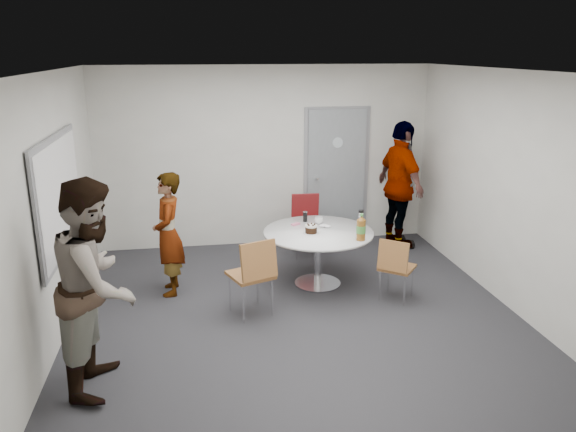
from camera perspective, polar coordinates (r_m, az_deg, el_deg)
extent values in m
plane|color=#252429|center=(6.55, 0.70, -9.78)|extent=(5.00, 5.00, 0.00)
plane|color=silver|center=(5.87, 0.80, 14.54)|extent=(5.00, 5.00, 0.00)
plane|color=silver|center=(8.49, -2.32, 6.00)|extent=(5.00, 0.00, 5.00)
plane|color=silver|center=(6.15, -22.82, 0.56)|extent=(0.00, 5.00, 5.00)
plane|color=silver|center=(6.96, 21.45, 2.48)|extent=(0.00, 5.00, 5.00)
plane|color=silver|center=(3.78, 7.66, -7.99)|extent=(5.00, 0.00, 5.00)
cube|color=slate|center=(8.73, 4.93, 4.07)|extent=(0.90, 0.05, 2.05)
cube|color=gray|center=(8.75, 4.89, 4.11)|extent=(1.02, 0.04, 2.12)
cylinder|color=#B2BFC6|center=(8.60, 5.07, 7.44)|extent=(0.16, 0.01, 0.16)
cylinder|color=silver|center=(8.60, 2.96, 3.88)|extent=(0.04, 0.14, 0.04)
cube|color=gray|center=(6.31, -22.23, 1.95)|extent=(0.03, 1.90, 1.25)
cube|color=white|center=(6.30, -22.05, 1.96)|extent=(0.01, 1.78, 1.13)
cylinder|color=white|center=(7.05, 3.10, -1.66)|extent=(1.38, 1.38, 0.03)
cylinder|color=silver|center=(7.17, 3.06, -4.31)|extent=(0.09, 0.09, 0.67)
cylinder|color=silver|center=(7.30, 3.02, -6.83)|extent=(0.59, 0.59, 0.02)
cylinder|color=white|center=(6.96, 2.36, -1.74)|extent=(0.20, 0.20, 0.01)
cylinder|color=black|center=(6.94, 2.36, -1.40)|extent=(0.15, 0.15, 0.08)
cylinder|color=silver|center=(6.93, 2.37, -1.01)|extent=(0.15, 0.15, 0.02)
cylinder|color=brown|center=(6.73, 7.42, -1.43)|extent=(0.11, 0.11, 0.25)
cylinder|color=#438836|center=(6.73, 7.43, -1.35)|extent=(0.11, 0.11, 0.09)
cone|color=brown|center=(6.69, 7.47, -0.20)|extent=(0.10, 0.10, 0.05)
cylinder|color=#4CA54A|center=(6.68, 7.48, 0.12)|extent=(0.04, 0.04, 0.03)
imported|color=white|center=(7.33, 3.15, -0.45)|extent=(0.15, 0.15, 0.09)
cylinder|color=black|center=(7.41, 1.76, -0.08)|extent=(0.06, 0.06, 0.13)
cylinder|color=silver|center=(7.30, 7.41, -0.29)|extent=(0.07, 0.07, 0.17)
cylinder|color=black|center=(7.27, 7.44, 0.47)|extent=(0.07, 0.07, 0.03)
cube|color=#D36988|center=(7.28, 0.77, -0.83)|extent=(0.13, 0.11, 0.02)
ellipsoid|color=silver|center=(7.21, 3.77, -1.01)|extent=(0.15, 0.15, 0.03)
cube|color=brown|center=(6.36, -3.84, -5.99)|extent=(0.57, 0.57, 0.04)
cube|color=brown|center=(6.09, -2.98, -4.55)|extent=(0.43, 0.24, 0.42)
cylinder|color=silver|center=(6.67, -3.12, -7.06)|extent=(0.02, 0.02, 0.47)
cylinder|color=silver|center=(6.53, -5.93, -7.68)|extent=(0.02, 0.02, 0.47)
cylinder|color=silver|center=(6.38, -1.62, -8.18)|extent=(0.02, 0.02, 0.47)
cylinder|color=silver|center=(6.23, -4.53, -8.86)|extent=(0.02, 0.02, 0.47)
cube|color=brown|center=(6.87, 11.03, -5.16)|extent=(0.53, 0.53, 0.03)
cube|color=brown|center=(6.64, 10.63, -4.02)|extent=(0.33, 0.29, 0.36)
cylinder|color=silver|center=(7.04, 12.51, -6.47)|extent=(0.02, 0.02, 0.40)
cylinder|color=silver|center=(7.12, 10.17, -6.05)|extent=(0.02, 0.02, 0.40)
cylinder|color=silver|center=(6.77, 11.75, -7.37)|extent=(0.02, 0.02, 0.40)
cylinder|color=silver|center=(6.86, 9.32, -6.92)|extent=(0.02, 0.02, 0.40)
cube|color=maroon|center=(8.13, 1.94, -1.00)|extent=(0.44, 0.44, 0.04)
cube|color=maroon|center=(8.26, 1.75, 0.96)|extent=(0.41, 0.11, 0.40)
cylinder|color=silver|center=(8.02, 0.89, -2.95)|extent=(0.02, 0.02, 0.45)
cylinder|color=silver|center=(8.07, 3.31, -2.85)|extent=(0.02, 0.02, 0.45)
cylinder|color=silver|center=(8.34, 0.59, -2.17)|extent=(0.02, 0.02, 0.45)
cylinder|color=silver|center=(8.39, 2.91, -2.08)|extent=(0.02, 0.02, 0.45)
imported|color=#A5C6EA|center=(6.94, -12.06, -1.82)|extent=(0.37, 0.56, 1.52)
imported|color=white|center=(5.17, -18.90, -6.64)|extent=(0.82, 1.00, 1.90)
imported|color=black|center=(8.52, 11.35, 3.03)|extent=(0.66, 1.19, 1.92)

